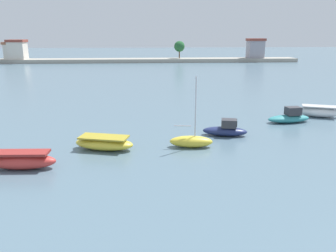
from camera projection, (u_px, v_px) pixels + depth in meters
moored_boat_2 at (22, 161)px, 21.83m from camera, size 4.50×1.59×1.17m
moored_boat_3 at (104, 143)px, 25.48m from camera, size 4.85×2.93×1.03m
moored_boat_4 at (191, 141)px, 26.00m from camera, size 3.44×1.59×5.47m
moored_boat_5 at (226, 130)px, 28.92m from camera, size 3.99×2.16×1.45m
moored_boat_6 at (289, 117)px, 33.23m from camera, size 4.55×2.16×1.53m
moored_boat_7 at (319, 112)px, 35.40m from camera, size 4.60×3.08×1.17m
distant_shoreline at (82, 55)px, 100.06m from camera, size 115.97×6.67×8.11m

